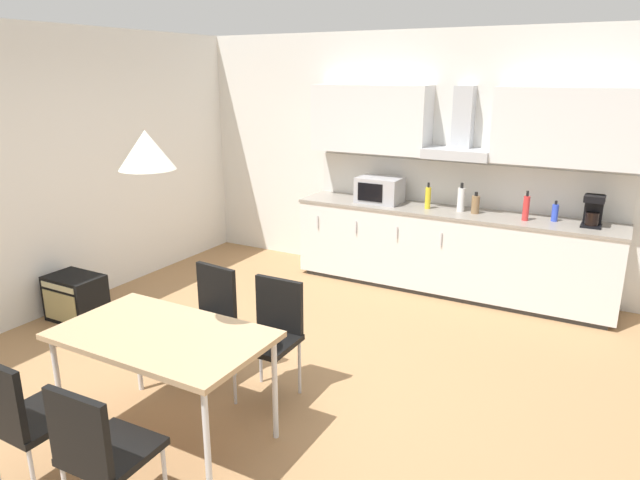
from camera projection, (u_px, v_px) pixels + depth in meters
name	position (u px, v px, depth m)	size (l,w,h in m)	color
ground_plane	(268.00, 379.00, 4.44)	(7.71, 8.37, 0.02)	#9E754C
wall_back	(405.00, 157.00, 6.43)	(6.17, 0.10, 2.72)	silver
wall_left	(28.00, 176.00, 5.27)	(0.10, 6.69, 2.72)	silver
kitchen_counter	(449.00, 251.00, 6.09)	(3.37, 0.62, 0.89)	#333333
backsplash_tile	(460.00, 184.00, 6.14)	(3.35, 0.02, 0.46)	silver
upper_wall_cabinets	(461.00, 124.00, 5.82)	(3.35, 0.40, 0.73)	silver
microwave	(380.00, 190.00, 6.31)	(0.48, 0.35, 0.28)	#ADADB2
coffee_maker	(593.00, 211.00, 5.33)	(0.18, 0.19, 0.30)	black
bottle_yellow	(428.00, 198.00, 6.02)	(0.06, 0.06, 0.28)	yellow
bottle_white	(461.00, 199.00, 5.90)	(0.08, 0.08, 0.30)	white
bottle_brown	(475.00, 204.00, 5.82)	(0.08, 0.08, 0.22)	brown
bottle_red	(526.00, 208.00, 5.54)	(0.06, 0.06, 0.29)	red
bottle_blue	(555.00, 212.00, 5.52)	(0.06, 0.06, 0.20)	blue
dining_table	(163.00, 340.00, 3.53)	(1.33, 0.78, 0.75)	tan
chair_far_right	(272.00, 327.00, 4.08)	(0.41, 0.41, 0.87)	black
chair_near_left	(21.00, 412.00, 3.06)	(0.41, 0.41, 0.87)	black
chair_far_left	(208.00, 311.00, 4.36)	(0.44, 0.44, 0.87)	black
chair_near_right	(98.00, 446.00, 2.78)	(0.41, 0.41, 0.87)	black
guitar_amp	(76.00, 298.00, 5.44)	(0.52, 0.37, 0.44)	black
pendant_lamp	(146.00, 150.00, 3.19)	(0.32, 0.32, 0.22)	silver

